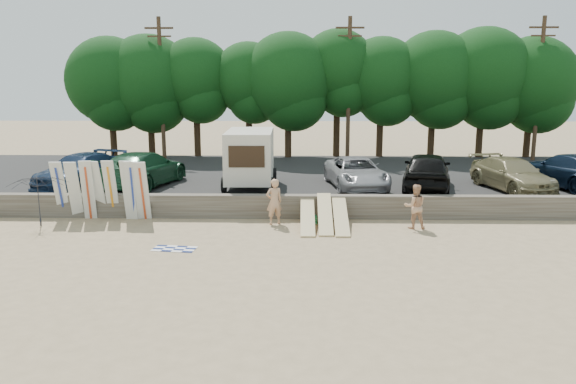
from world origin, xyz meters
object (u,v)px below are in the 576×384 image
at_px(box_trailer, 250,156).
at_px(car_4, 512,174).
at_px(car_1, 143,169).
at_px(car_5, 569,170).
at_px(car_3, 427,170).
at_px(beach_umbrella, 40,201).
at_px(car_0, 79,170).
at_px(car_2, 356,173).
at_px(cooler, 312,220).
at_px(beachgoer_b, 415,207).
at_px(beachgoer_a, 274,202).

distance_m(box_trailer, car_4, 12.45).
xyz_separation_m(car_1, car_5, (20.62, 0.15, -0.03)).
bearing_deg(car_3, car_1, 11.39).
xyz_separation_m(box_trailer, beach_umbrella, (-8.04, -4.99, -1.18)).
distance_m(car_0, beach_umbrella, 5.03).
distance_m(box_trailer, car_2, 5.19).
bearing_deg(cooler, car_5, 12.00).
bearing_deg(beach_umbrella, car_3, 15.65).
relative_size(box_trailer, beachgoer_b, 2.45).
xyz_separation_m(car_4, beach_umbrella, (-20.45, -4.48, -0.38)).
distance_m(beachgoer_b, beach_umbrella, 15.02).
bearing_deg(car_5, car_3, -11.57).
relative_size(car_4, beachgoer_b, 2.87).
bearing_deg(beach_umbrella, beachgoer_b, -0.09).
distance_m(box_trailer, car_1, 5.28).
xyz_separation_m(beachgoer_a, cooler, (1.56, 0.15, -0.78)).
height_order(car_0, cooler, car_0).
bearing_deg(car_0, car_1, 17.84).
bearing_deg(cooler, car_0, 151.10).
bearing_deg(beach_umbrella, beachgoer_a, 3.12).
distance_m(car_4, car_5, 3.06).
bearing_deg(car_0, car_4, 16.08).
xyz_separation_m(car_3, beachgoer_b, (-1.46, -4.64, -0.71)).
height_order(car_0, car_4, car_0).
xyz_separation_m(car_2, beachgoer_b, (1.85, -4.97, -0.53)).
xyz_separation_m(car_4, cooler, (-9.48, -3.81, -1.28)).
xyz_separation_m(car_5, cooler, (-12.46, -4.51, -1.37)).
relative_size(box_trailer, car_1, 0.74).
distance_m(car_3, beach_umbrella, 17.12).
distance_m(box_trailer, beach_umbrella, 9.53).
height_order(car_2, car_3, car_3).
relative_size(car_0, car_1, 0.91).
bearing_deg(cooler, car_4, 14.03).
bearing_deg(car_2, box_trailer, 171.69).
height_order(car_5, beachgoer_b, car_5).
relative_size(car_0, beach_umbrella, 2.29).
bearing_deg(beachgoer_b, car_5, -149.66).
bearing_deg(beach_umbrella, cooler, 3.46).
xyz_separation_m(beachgoer_b, beach_umbrella, (-15.02, 0.02, 0.17)).
xyz_separation_m(car_0, car_4, (20.76, -0.52, -0.04)).
xyz_separation_m(car_4, car_5, (2.98, 0.69, 0.09)).
height_order(car_5, cooler, car_5).
xyz_separation_m(car_1, beach_umbrella, (-2.80, -5.02, -0.50)).
bearing_deg(car_4, car_5, -0.11).
bearing_deg(car_2, car_1, 171.78).
height_order(box_trailer, car_1, box_trailer).
distance_m(box_trailer, car_5, 15.41).
distance_m(car_3, cooler, 6.93).
relative_size(car_0, beachgoer_b, 3.03).
bearing_deg(beachgoer_b, car_0, -19.48).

